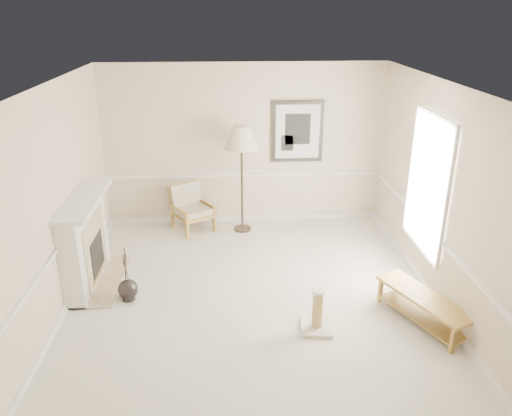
# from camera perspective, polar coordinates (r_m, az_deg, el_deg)

# --- Properties ---
(ground) EXTENTS (5.50, 5.50, 0.00)m
(ground) POSITION_cam_1_polar(r_m,az_deg,el_deg) (7.03, -0.51, -10.31)
(ground) COLOR silver
(ground) RESTS_ON ground
(room) EXTENTS (5.04, 5.54, 2.92)m
(room) POSITION_cam_1_polar(r_m,az_deg,el_deg) (6.32, 0.65, 4.56)
(room) COLOR beige
(room) RESTS_ON ground
(fireplace) EXTENTS (0.64, 1.64, 1.31)m
(fireplace) POSITION_cam_1_polar(r_m,az_deg,el_deg) (7.53, -18.89, -3.72)
(fireplace) COLOR white
(fireplace) RESTS_ON ground
(floor_vase) EXTENTS (0.28, 0.28, 0.81)m
(floor_vase) POSITION_cam_1_polar(r_m,az_deg,el_deg) (7.16, -14.42, -9.05)
(floor_vase) COLOR black
(floor_vase) RESTS_ON ground
(armchair) EXTENTS (0.88, 0.90, 0.83)m
(armchair) POSITION_cam_1_polar(r_m,az_deg,el_deg) (9.02, -7.55, 0.29)
(armchair) COLOR #A47D35
(armchair) RESTS_ON ground
(floor_lamp) EXTENTS (0.72, 0.72, 1.91)m
(floor_lamp) POSITION_cam_1_polar(r_m,az_deg,el_deg) (8.51, -1.67, 7.77)
(floor_lamp) COLOR black
(floor_lamp) RESTS_ON ground
(bench) EXTENTS (0.94, 1.40, 0.39)m
(bench) POSITION_cam_1_polar(r_m,az_deg,el_deg) (6.77, 18.59, -10.45)
(bench) COLOR #A47D35
(bench) RESTS_ON ground
(scratching_post) EXTENTS (0.43, 0.43, 0.56)m
(scratching_post) POSITION_cam_1_polar(r_m,az_deg,el_deg) (6.39, 6.99, -12.30)
(scratching_post) COLOR beige
(scratching_post) RESTS_ON ground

